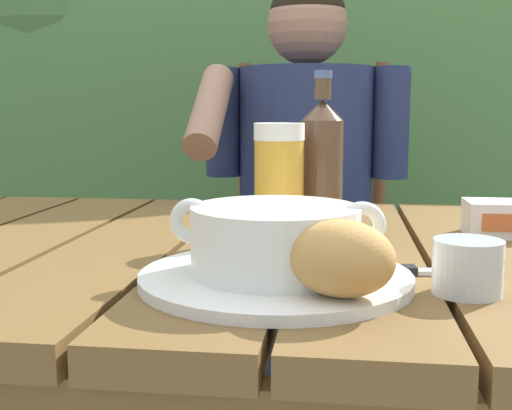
% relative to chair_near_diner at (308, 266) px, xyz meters
% --- Properties ---
extents(dining_table, '(1.46, 0.82, 0.74)m').
position_rel_chair_near_diner_xyz_m(dining_table, '(-0.05, -0.85, 0.15)').
color(dining_table, brown).
rests_on(dining_table, ground_plane).
extents(hedge_backdrop, '(3.35, 0.98, 2.33)m').
position_rel_chair_near_diner_xyz_m(hedge_backdrop, '(-0.16, 0.78, 0.63)').
color(hedge_backdrop, '#4A743E').
rests_on(hedge_backdrop, ground_plane).
extents(chair_near_diner, '(0.42, 0.41, 1.05)m').
position_rel_chair_near_diner_xyz_m(chair_near_diner, '(0.00, 0.00, 0.00)').
color(chair_near_diner, brown).
rests_on(chair_near_diner, ground_plane).
extents(person_eating, '(0.48, 0.47, 1.23)m').
position_rel_chair_near_diner_xyz_m(person_eating, '(-0.00, -0.20, 0.23)').
color(person_eating, navy).
rests_on(person_eating, ground_plane).
extents(serving_plate, '(0.29, 0.29, 0.01)m').
position_rel_chair_near_diner_xyz_m(serving_plate, '(0.02, -1.06, 0.25)').
color(serving_plate, white).
rests_on(serving_plate, dining_table).
extents(soup_bowl, '(0.23, 0.18, 0.08)m').
position_rel_chair_near_diner_xyz_m(soup_bowl, '(0.02, -1.06, 0.29)').
color(soup_bowl, white).
rests_on(soup_bowl, serving_plate).
extents(bread_roll, '(0.12, 0.10, 0.07)m').
position_rel_chair_near_diner_xyz_m(bread_roll, '(0.09, -1.14, 0.29)').
color(bread_roll, tan).
rests_on(bread_roll, serving_plate).
extents(beer_glass, '(0.07, 0.07, 0.17)m').
position_rel_chair_near_diner_xyz_m(beer_glass, '(-0.00, -0.82, 0.33)').
color(beer_glass, gold).
rests_on(beer_glass, dining_table).
extents(beer_bottle, '(0.06, 0.06, 0.24)m').
position_rel_chair_near_diner_xyz_m(beer_bottle, '(0.06, -0.77, 0.35)').
color(beer_bottle, brown).
rests_on(beer_bottle, dining_table).
extents(water_glass_small, '(0.07, 0.07, 0.06)m').
position_rel_chair_near_diner_xyz_m(water_glass_small, '(0.22, -1.07, 0.27)').
color(water_glass_small, silver).
rests_on(water_glass_small, dining_table).
extents(butter_tub, '(0.11, 0.08, 0.05)m').
position_rel_chair_near_diner_xyz_m(butter_tub, '(0.32, -0.75, 0.27)').
color(butter_tub, white).
rests_on(butter_tub, dining_table).
extents(table_knife, '(0.17, 0.05, 0.01)m').
position_rel_chair_near_diner_xyz_m(table_knife, '(0.17, -1.00, 0.25)').
color(table_knife, silver).
rests_on(table_knife, dining_table).
extents(diner_bowl, '(0.14, 0.14, 0.06)m').
position_rel_chair_near_diner_xyz_m(diner_bowl, '(0.00, -0.54, 0.27)').
color(diner_bowl, white).
rests_on(diner_bowl, dining_table).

